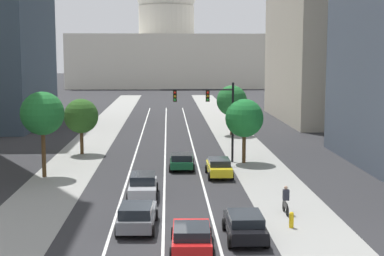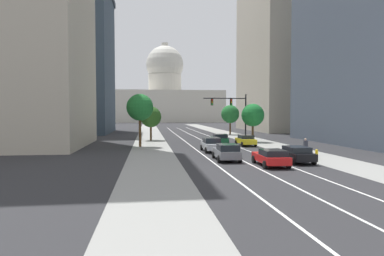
{
  "view_description": "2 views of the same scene",
  "coord_description": "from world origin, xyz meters",
  "px_view_note": "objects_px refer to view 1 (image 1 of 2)",
  "views": [
    {
      "loc": [
        0.28,
        -29.4,
        9.59
      ],
      "look_at": [
        2.77,
        29.46,
        1.82
      ],
      "focal_mm": 53.73,
      "sensor_mm": 36.0,
      "label": 1
    },
    {
      "loc": [
        -8.38,
        -28.51,
        4.24
      ],
      "look_at": [
        -2.53,
        16.3,
        2.26
      ],
      "focal_mm": 31.9,
      "sensor_mm": 36.0,
      "label": 2
    }
  ],
  "objects_px": {
    "car_black": "(245,225)",
    "traffic_signal_mast": "(211,107)",
    "car_red": "(192,236)",
    "street_tree_far_right": "(244,118)",
    "car_yellow": "(219,167)",
    "street_tree_mid_left": "(42,114)",
    "car_green": "(182,161)",
    "street_tree_near_right": "(232,101)",
    "capitol_building": "(167,45)",
    "cyclist": "(286,200)",
    "car_silver": "(143,185)",
    "car_gray": "(137,215)",
    "street_tree_near_left": "(81,116)",
    "fire_hydrant": "(291,220)"
  },
  "relations": [
    {
      "from": "car_black",
      "to": "traffic_signal_mast",
      "type": "bearing_deg",
      "value": 0.67
    },
    {
      "from": "car_red",
      "to": "street_tree_far_right",
      "type": "relative_size",
      "value": 0.81
    },
    {
      "from": "car_yellow",
      "to": "car_black",
      "type": "relative_size",
      "value": 0.96
    },
    {
      "from": "street_tree_mid_left",
      "to": "street_tree_far_right",
      "type": "height_order",
      "value": "street_tree_mid_left"
    },
    {
      "from": "car_green",
      "to": "street_tree_near_right",
      "type": "relative_size",
      "value": 0.73
    },
    {
      "from": "street_tree_mid_left",
      "to": "street_tree_far_right",
      "type": "relative_size",
      "value": 1.18
    },
    {
      "from": "capitol_building",
      "to": "car_black",
      "type": "relative_size",
      "value": 12.16
    },
    {
      "from": "car_green",
      "to": "car_yellow",
      "type": "bearing_deg",
      "value": -134.71
    },
    {
      "from": "car_green",
      "to": "street_tree_mid_left",
      "type": "height_order",
      "value": "street_tree_mid_left"
    },
    {
      "from": "car_yellow",
      "to": "street_tree_mid_left",
      "type": "bearing_deg",
      "value": 87.49
    },
    {
      "from": "car_red",
      "to": "street_tree_mid_left",
      "type": "bearing_deg",
      "value": 33.88
    },
    {
      "from": "car_yellow",
      "to": "cyclist",
      "type": "distance_m",
      "value": 11.03
    },
    {
      "from": "car_black",
      "to": "car_silver",
      "type": "distance_m",
      "value": 10.61
    },
    {
      "from": "car_gray",
      "to": "car_black",
      "type": "distance_m",
      "value": 5.93
    },
    {
      "from": "cyclist",
      "to": "car_green",
      "type": "bearing_deg",
      "value": 23.4
    },
    {
      "from": "traffic_signal_mast",
      "to": "street_tree_near_left",
      "type": "relative_size",
      "value": 1.33
    },
    {
      "from": "car_silver",
      "to": "street_tree_mid_left",
      "type": "xyz_separation_m",
      "value": [
        -7.91,
        6.52,
        4.13
      ]
    },
    {
      "from": "street_tree_near_left",
      "to": "car_black",
      "type": "bearing_deg",
      "value": -64.55
    },
    {
      "from": "car_silver",
      "to": "street_tree_mid_left",
      "type": "distance_m",
      "value": 11.05
    },
    {
      "from": "capitol_building",
      "to": "car_yellow",
      "type": "xyz_separation_m",
      "value": [
        4.23,
        -121.65,
        -10.97
      ]
    },
    {
      "from": "car_yellow",
      "to": "traffic_signal_mast",
      "type": "xyz_separation_m",
      "value": [
        -0.19,
        5.88,
        4.14
      ]
    },
    {
      "from": "car_silver",
      "to": "cyclist",
      "type": "distance_m",
      "value": 9.79
    },
    {
      "from": "car_gray",
      "to": "car_red",
      "type": "height_order",
      "value": "car_gray"
    },
    {
      "from": "car_gray",
      "to": "fire_hydrant",
      "type": "distance_m",
      "value": 8.47
    },
    {
      "from": "capitol_building",
      "to": "car_silver",
      "type": "distance_m",
      "value": 128.22
    },
    {
      "from": "car_red",
      "to": "street_tree_far_right",
      "type": "xyz_separation_m",
      "value": [
        5.5,
        22.21,
        3.2
      ]
    },
    {
      "from": "car_red",
      "to": "capitol_building",
      "type": "bearing_deg",
      "value": 2.41
    },
    {
      "from": "car_yellow",
      "to": "street_tree_far_right",
      "type": "height_order",
      "value": "street_tree_far_right"
    },
    {
      "from": "street_tree_mid_left",
      "to": "car_green",
      "type": "bearing_deg",
      "value": 13.24
    },
    {
      "from": "car_gray",
      "to": "street_tree_mid_left",
      "type": "xyz_separation_m",
      "value": [
        -7.9,
        13.7,
        4.14
      ]
    },
    {
      "from": "street_tree_mid_left",
      "to": "cyclist",
      "type": "bearing_deg",
      "value": -33.6
    },
    {
      "from": "car_green",
      "to": "car_silver",
      "type": "relative_size",
      "value": 0.97
    },
    {
      "from": "fire_hydrant",
      "to": "street_tree_far_right",
      "type": "xyz_separation_m",
      "value": [
        -0.14,
        18.82,
        3.46
      ]
    },
    {
      "from": "car_black",
      "to": "car_green",
      "type": "relative_size",
      "value": 1.03
    },
    {
      "from": "street_tree_near_left",
      "to": "fire_hydrant",
      "type": "bearing_deg",
      "value": -57.79
    },
    {
      "from": "car_yellow",
      "to": "car_silver",
      "type": "relative_size",
      "value": 0.96
    },
    {
      "from": "street_tree_near_right",
      "to": "street_tree_mid_left",
      "type": "bearing_deg",
      "value": -127.66
    },
    {
      "from": "capitol_building",
      "to": "street_tree_mid_left",
      "type": "height_order",
      "value": "capitol_building"
    },
    {
      "from": "traffic_signal_mast",
      "to": "street_tree_near_right",
      "type": "distance_m",
      "value": 17.02
    },
    {
      "from": "car_yellow",
      "to": "car_red",
      "type": "relative_size",
      "value": 0.92
    },
    {
      "from": "traffic_signal_mast",
      "to": "car_green",
      "type": "bearing_deg",
      "value": -131.92
    },
    {
      "from": "car_yellow",
      "to": "street_tree_far_right",
      "type": "bearing_deg",
      "value": -26.59
    },
    {
      "from": "car_silver",
      "to": "street_tree_mid_left",
      "type": "relative_size",
      "value": 0.66
    },
    {
      "from": "car_silver",
      "to": "fire_hydrant",
      "type": "distance_m",
      "value": 11.12
    },
    {
      "from": "car_red",
      "to": "car_black",
      "type": "bearing_deg",
      "value": -58.11
    },
    {
      "from": "street_tree_mid_left",
      "to": "car_yellow",
      "type": "bearing_deg",
      "value": -1.81
    },
    {
      "from": "capitol_building",
      "to": "car_gray",
      "type": "distance_m",
      "value": 135.37
    },
    {
      "from": "capitol_building",
      "to": "street_tree_near_right",
      "type": "height_order",
      "value": "capitol_building"
    },
    {
      "from": "car_black",
      "to": "cyclist",
      "type": "xyz_separation_m",
      "value": [
        3.05,
        4.47,
        0.1
      ]
    },
    {
      "from": "car_green",
      "to": "street_tree_near_left",
      "type": "xyz_separation_m",
      "value": [
        -9.29,
        7.42,
        2.91
      ]
    }
  ]
}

